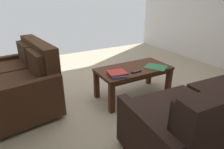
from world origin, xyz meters
The scene contains 7 objects.
ground_plane centered at (0.00, 0.00, 0.00)m, with size 5.50×5.21×0.01m, color #B7A88E.
sofa_main centered at (-0.38, 1.48, 0.37)m, with size 1.80×0.94×0.86m.
loveseat_near centered at (1.24, -0.34, 0.38)m, with size 1.02×1.40×0.91m.
coffee_table centered at (-0.29, 0.19, 0.40)m, with size 1.12×0.57×0.48m.
book_stack centered at (0.07, 0.30, 0.50)m, with size 0.27×0.33×0.05m.
tv_remote centered at (-0.21, 0.35, 0.49)m, with size 0.16×0.05×0.02m.
loose_magazine centered at (-0.60, 0.33, 0.48)m, with size 0.26×0.31×0.01m, color #337F51.
Camera 1 is at (1.30, 2.35, 1.49)m, focal length 30.32 mm.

